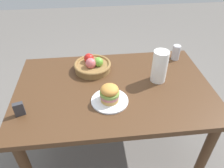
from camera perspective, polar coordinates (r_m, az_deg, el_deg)
name	(u,v)px	position (r m, az deg, el deg)	size (l,w,h in m)	color
ground_plane	(113,149)	(2.10, 0.37, -16.83)	(8.00, 8.00, 0.00)	slate
dining_table	(114,97)	(1.61, 0.46, -3.46)	(1.40, 0.90, 0.75)	#4C301C
plate	(110,101)	(1.43, -0.61, -4.42)	(0.25, 0.25, 0.01)	white
sandwich	(110,93)	(1.38, -0.63, -2.43)	(0.13, 0.13, 0.12)	tan
soda_can	(176,52)	(1.90, 16.55, 8.02)	(0.07, 0.07, 0.13)	silver
fruit_basket	(93,65)	(1.70, -5.17, 4.95)	(0.29, 0.29, 0.12)	olive
paper_towel_roll	(160,66)	(1.58, 12.46, 4.56)	(0.11, 0.11, 0.24)	white
napkin_holder	(19,109)	(1.43, -23.36, -6.12)	(0.06, 0.03, 0.09)	#333338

